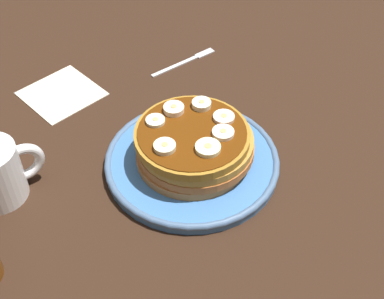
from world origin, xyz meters
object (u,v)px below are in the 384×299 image
at_px(banana_slice_1, 223,133).
at_px(fork, 187,60).
at_px(banana_slice_0, 165,147).
at_px(pancake_stack, 195,145).
at_px(banana_slice_4, 209,148).
at_px(banana_slice_3, 173,109).
at_px(banana_slice_2, 223,117).
at_px(plate, 192,161).
at_px(banana_slice_5, 201,104).
at_px(banana_slice_6, 155,121).
at_px(napkin, 62,93).

relative_size(banana_slice_1, fork, 0.23).
bearing_deg(banana_slice_0, banana_slice_1, -11.58).
xyz_separation_m(pancake_stack, banana_slice_1, (0.03, -0.02, 0.03)).
relative_size(banana_slice_0, banana_slice_4, 0.87).
distance_m(pancake_stack, banana_slice_3, 0.06).
bearing_deg(banana_slice_2, plate, -177.05).
distance_m(plate, fork, 0.25).
relative_size(plate, pancake_stack, 1.50).
distance_m(banana_slice_5, banana_slice_6, 0.07).
bearing_deg(banana_slice_5, banana_slice_4, -115.15).
distance_m(pancake_stack, banana_slice_1, 0.05).
relative_size(banana_slice_2, napkin, 0.27).
distance_m(pancake_stack, fork, 0.25).
relative_size(plate, fork, 1.87).
relative_size(banana_slice_2, banana_slice_6, 1.12).
bearing_deg(fork, banana_slice_1, -110.04).
bearing_deg(pancake_stack, banana_slice_3, 96.05).
relative_size(banana_slice_0, banana_slice_1, 0.98).
bearing_deg(pancake_stack, fork, 62.03).
distance_m(banana_slice_1, napkin, 0.31).
relative_size(banana_slice_3, napkin, 0.26).
distance_m(banana_slice_2, banana_slice_5, 0.04).
relative_size(pancake_stack, banana_slice_5, 6.05).
relative_size(banana_slice_4, fork, 0.25).
height_order(plate, banana_slice_0, banana_slice_0).
xyz_separation_m(banana_slice_4, napkin, (-0.10, 0.29, -0.07)).
distance_m(plate, pancake_stack, 0.03).
bearing_deg(banana_slice_2, banana_slice_5, 109.23).
height_order(banana_slice_4, banana_slice_6, banana_slice_4).
bearing_deg(fork, banana_slice_6, -130.97).
xyz_separation_m(napkin, fork, (0.22, -0.03, 0.00)).
height_order(napkin, fork, fork).
distance_m(plate, banana_slice_4, 0.07).
bearing_deg(plate, banana_slice_6, 127.78).
relative_size(plate, banana_slice_4, 7.35).
xyz_separation_m(pancake_stack, banana_slice_5, (0.03, 0.04, 0.03)).
bearing_deg(banana_slice_3, banana_slice_2, -41.98).
relative_size(banana_slice_5, fork, 0.21).
bearing_deg(banana_slice_5, banana_slice_3, 164.19).
bearing_deg(banana_slice_4, plate, 92.63).
height_order(banana_slice_2, fork, banana_slice_2).
relative_size(banana_slice_1, banana_slice_6, 1.12).
xyz_separation_m(banana_slice_2, banana_slice_3, (-0.05, 0.05, 0.00)).
xyz_separation_m(banana_slice_3, fork, (0.12, 0.17, -0.07)).
distance_m(banana_slice_0, napkin, 0.27).
height_order(plate, pancake_stack, pancake_stack).
height_order(banana_slice_2, napkin, banana_slice_2).
distance_m(banana_slice_6, napkin, 0.22).
distance_m(banana_slice_2, banana_slice_6, 0.09).
xyz_separation_m(pancake_stack, banana_slice_0, (-0.05, -0.01, 0.03)).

